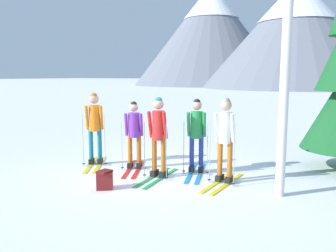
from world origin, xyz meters
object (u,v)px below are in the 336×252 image
skier_in_orange (95,124)px  skier_in_red (158,133)px  birch_tree_slender (286,49)px  backpack_on_snow_front (105,180)px  skier_in_purple (134,133)px  skier_in_white (225,136)px  skier_in_green (197,131)px

skier_in_orange → skier_in_red: skier_in_orange is taller
skier_in_red → birch_tree_slender: birch_tree_slender is taller
backpack_on_snow_front → skier_in_purple: bearing=104.2°
birch_tree_slender → backpack_on_snow_front: size_ratio=13.38×
skier_in_purple → skier_in_white: skier_in_white is taller
skier_in_purple → skier_in_white: 2.31m
skier_in_orange → skier_in_white: skier_in_orange is taller
skier_in_red → backpack_on_snow_front: skier_in_red is taller
backpack_on_snow_front → skier_in_orange: bearing=136.8°
skier_in_red → skier_in_green: (0.55, 0.80, -0.02)m
skier_in_orange → skier_in_purple: bearing=7.9°
skier_in_green → skier_in_orange: bearing=-166.1°
birch_tree_slender → backpack_on_snow_front: (-3.12, -1.36, -2.54)m
skier_in_green → skier_in_white: 0.96m
skier_in_orange → skier_in_white: 3.42m
skier_in_purple → skier_in_white: size_ratio=0.91×
birch_tree_slender → skier_in_orange: bearing=179.3°
skier_in_red → skier_in_purple: bearing=160.3°
skier_in_green → skier_in_white: bearing=-26.3°
skier_in_white → birch_tree_slender: size_ratio=0.34×
skier_in_purple → skier_in_green: 1.52m
skier_in_purple → backpack_on_snow_front: (0.40, -1.57, -0.70)m
skier_in_red → skier_in_white: (1.41, 0.37, 0.01)m
skier_in_orange → skier_in_red: bearing=-4.7°
skier_in_purple → birch_tree_slender: size_ratio=0.31×
birch_tree_slender → skier_in_red: bearing=-177.6°
skier_in_orange → birch_tree_slender: 4.92m
skier_in_orange → skier_in_green: size_ratio=1.04×
skier_in_green → backpack_on_snow_front: bearing=-117.0°
birch_tree_slender → backpack_on_snow_front: bearing=-156.4°
skier_in_red → backpack_on_snow_front: size_ratio=4.48×
skier_in_green → backpack_on_snow_front: skier_in_green is taller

